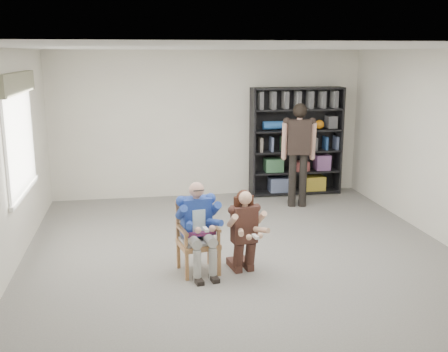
{
  "coord_description": "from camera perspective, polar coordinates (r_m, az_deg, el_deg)",
  "views": [
    {
      "loc": [
        -1.42,
        -6.46,
        2.73
      ],
      "look_at": [
        -0.2,
        0.6,
        1.05
      ],
      "focal_mm": 42.0,
      "sensor_mm": 36.0,
      "label": 1
    }
  ],
  "objects": [
    {
      "name": "bookshelf",
      "position": [
        10.37,
        7.86,
        3.74
      ],
      "size": [
        1.8,
        0.38,
        2.1
      ],
      "primitive_type": null,
      "color": "black",
      "rests_on": "floor"
    },
    {
      "name": "room_shell",
      "position": [
        6.75,
        2.55,
        1.82
      ],
      "size": [
        6.0,
        7.0,
        2.8
      ],
      "primitive_type": null,
      "color": "silver",
      "rests_on": "ground"
    },
    {
      "name": "floor",
      "position": [
        7.15,
        2.43,
        -9.24
      ],
      "size": [
        6.0,
        7.0,
        0.01
      ],
      "primitive_type": "cube",
      "color": "slate",
      "rests_on": "ground"
    },
    {
      "name": "seated_man",
      "position": [
        6.62,
        -2.85,
        -5.65
      ],
      "size": [
        0.63,
        0.79,
        1.19
      ],
      "primitive_type": null,
      "rotation": [
        0.0,
        0.0,
        0.18
      ],
      "color": "navy",
      "rests_on": "floor"
    },
    {
      "name": "armchair",
      "position": [
        6.67,
        -2.83,
        -6.76
      ],
      "size": [
        0.61,
        0.59,
        0.91
      ],
      "primitive_type": null,
      "rotation": [
        0.0,
        0.0,
        0.18
      ],
      "color": "olive",
      "rests_on": "floor"
    },
    {
      "name": "window_left",
      "position": [
        7.69,
        -21.22,
        4.08
      ],
      "size": [
        0.16,
        2.0,
        1.75
      ],
      "primitive_type": null,
      "color": "white",
      "rests_on": "room_shell"
    },
    {
      "name": "kneeling_woman",
      "position": [
        6.62,
        2.31,
        -6.11
      ],
      "size": [
        0.58,
        0.8,
        1.08
      ],
      "primitive_type": null,
      "rotation": [
        0.0,
        0.0,
        0.18
      ],
      "color": "#371F1A",
      "rests_on": "floor"
    },
    {
      "name": "standing_man",
      "position": [
        9.5,
        8.1,
        2.16
      ],
      "size": [
        0.63,
        0.42,
        1.87
      ],
      "primitive_type": null,
      "rotation": [
        0.0,
        0.0,
        -0.18
      ],
      "color": "black",
      "rests_on": "floor"
    }
  ]
}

